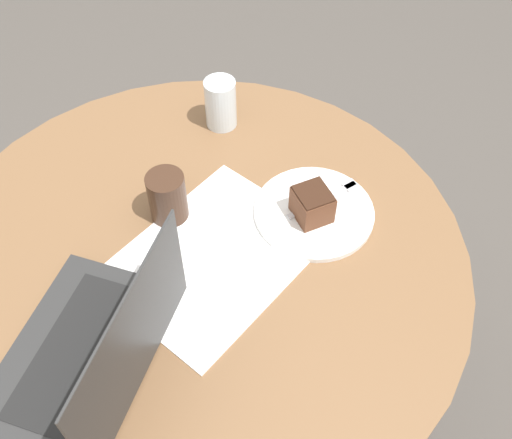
{
  "coord_description": "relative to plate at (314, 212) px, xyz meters",
  "views": [
    {
      "loc": [
        0.38,
        0.57,
        1.65
      ],
      "look_at": [
        -0.12,
        0.05,
        0.75
      ],
      "focal_mm": 42.0,
      "sensor_mm": 36.0,
      "label": 1
    }
  ],
  "objects": [
    {
      "name": "ground_plane",
      "position": [
        0.23,
        -0.09,
        -0.72
      ],
      "size": [
        12.0,
        12.0,
        0.0
      ],
      "primitive_type": "plane",
      "color": "#4C4742"
    },
    {
      "name": "paper_document",
      "position": [
        0.22,
        -0.06,
        -0.0
      ],
      "size": [
        0.42,
        0.34,
        0.0
      ],
      "rotation": [
        0.0,
        0.0,
        0.12
      ],
      "color": "white",
      "rests_on": "dining_table"
    },
    {
      "name": "fork",
      "position": [
        -0.05,
        -0.0,
        0.01
      ],
      "size": [
        0.17,
        0.05,
        0.0
      ],
      "rotation": [
        0.0,
        0.0,
        2.96
      ],
      "color": "silver",
      "rests_on": "plate"
    },
    {
      "name": "coffee_glass",
      "position": [
        0.21,
        -0.2,
        0.05
      ],
      "size": [
        0.08,
        0.08,
        0.11
      ],
      "color": "#3D2619",
      "rests_on": "dining_table"
    },
    {
      "name": "laptop",
      "position": [
        0.5,
        -0.03,
        0.04
      ],
      "size": [
        0.42,
        0.37,
        0.24
      ],
      "rotation": [
        0.0,
        0.0,
        3.63
      ],
      "color": "#2D2D2D",
      "rests_on": "dining_table"
    },
    {
      "name": "water_glass",
      "position": [
        -0.05,
        -0.33,
        0.05
      ],
      "size": [
        0.07,
        0.07,
        0.12
      ],
      "color": "silver",
      "rests_on": "dining_table"
    },
    {
      "name": "dining_table",
      "position": [
        0.23,
        -0.09,
        -0.17
      ],
      "size": [
        1.05,
        1.05,
        0.71
      ],
      "color": "brown",
      "rests_on": "ground_plane"
    },
    {
      "name": "plate",
      "position": [
        0.0,
        0.0,
        0.0
      ],
      "size": [
        0.24,
        0.24,
        0.01
      ],
      "color": "white",
      "rests_on": "dining_table"
    },
    {
      "name": "cake_slice",
      "position": [
        0.01,
        0.0,
        0.04
      ],
      "size": [
        0.09,
        0.09,
        0.07
      ],
      "rotation": [
        0.0,
        0.0,
        1.24
      ],
      "color": "brown",
      "rests_on": "plate"
    }
  ]
}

